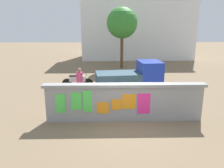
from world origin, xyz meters
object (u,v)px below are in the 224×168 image
Objects in this scene: tree_roadside at (122,23)px; person_walking at (80,80)px; auto_rickshaw_truck at (132,78)px; motorcycle at (77,81)px; bicycle_near at (75,100)px.

person_walking is at bearing -108.81° from tree_roadside.
person_walking is at bearing -168.36° from auto_rickshaw_truck.
bicycle_near is at bearing -84.71° from motorcycle.
person_walking is (-2.87, -0.59, 0.09)m from auto_rickshaw_truck.
bicycle_near is at bearing -93.68° from person_walking.
motorcycle is at bearing 102.05° from person_walking.
tree_roadside is at bearing 63.27° from motorcycle.
auto_rickshaw_truck is at bearing -21.06° from motorcycle.
tree_roadside is (2.86, 9.55, 3.50)m from bicycle_near.
auto_rickshaw_truck is 1.97× the size of motorcycle.
auto_rickshaw_truck is at bearing 11.64° from person_walking.
bicycle_near is 10.56m from tree_roadside.
auto_rickshaw_truck is 3.52m from motorcycle.
person_walking is (0.09, 1.42, 0.62)m from bicycle_near.
tree_roadside is at bearing 73.33° from bicycle_near.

